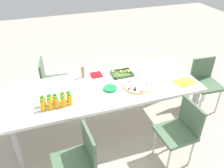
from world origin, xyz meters
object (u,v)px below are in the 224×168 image
at_px(juice_bottle_5, 43,101).
at_px(juice_bottle_8, 63,98).
at_px(chair_far_left, 51,79).
at_px(juice_bottle_1, 50,104).
at_px(party_table, 106,90).
at_px(juice_bottle_2, 57,103).
at_px(juice_bottle_9, 69,97).
at_px(paper_folder, 185,82).
at_px(chair_end, 205,80).
at_px(cardboard_tube, 83,72).
at_px(chair_near_left, 79,158).
at_px(juice_bottle_3, 63,102).
at_px(juice_bottle_7, 56,99).
at_px(napkin_stack, 96,75).
at_px(plate_stack, 110,88).
at_px(snack_tray, 122,73).
at_px(juice_bottle_4, 70,100).
at_px(chair_near_right, 181,128).
at_px(juice_bottle_0, 43,106).
at_px(fruit_pizza, 137,86).

height_order(juice_bottle_5, juice_bottle_8, juice_bottle_8).
relative_size(chair_far_left, juice_bottle_1, 5.51).
xyz_separation_m(party_table, juice_bottle_2, (-0.65, -0.24, 0.12)).
distance_m(juice_bottle_9, paper_folder, 1.54).
bearing_deg(chair_end, juice_bottle_8, 8.75).
bearing_deg(cardboard_tube, chair_far_left, 130.33).
distance_m(chair_near_left, juice_bottle_3, 0.66).
relative_size(juice_bottle_1, juice_bottle_8, 1.07).
xyz_separation_m(juice_bottle_1, paper_folder, (1.76, -0.01, -0.07)).
height_order(juice_bottle_8, paper_folder, juice_bottle_8).
relative_size(juice_bottle_2, juice_bottle_3, 1.04).
bearing_deg(party_table, juice_bottle_7, -166.17).
bearing_deg(paper_folder, juice_bottle_2, 179.84).
bearing_deg(napkin_stack, plate_stack, -79.17).
bearing_deg(juice_bottle_8, snack_tray, 24.06).
relative_size(chair_near_left, juice_bottle_3, 5.99).
bearing_deg(juice_bottle_2, juice_bottle_4, 2.92).
bearing_deg(juice_bottle_4, chair_end, 7.27).
bearing_deg(chair_near_right, chair_end, -52.22).
bearing_deg(juice_bottle_5, party_table, 10.89).
relative_size(napkin_stack, cardboard_tube, 0.88).
distance_m(juice_bottle_2, plate_stack, 0.71).
relative_size(juice_bottle_7, juice_bottle_8, 0.98).
height_order(party_table, chair_near_left, chair_near_left).
bearing_deg(juice_bottle_4, paper_folder, -0.47).
xyz_separation_m(chair_end, juice_bottle_3, (-2.21, -0.28, 0.31)).
relative_size(juice_bottle_3, juice_bottle_7, 1.01).
relative_size(party_table, napkin_stack, 16.48).
bearing_deg(cardboard_tube, plate_stack, -56.96).
bearing_deg(snack_tray, juice_bottle_8, -155.94).
distance_m(chair_far_left, juice_bottle_0, 1.11).
distance_m(juice_bottle_0, paper_folder, 1.84).
relative_size(napkin_stack, paper_folder, 0.58).
bearing_deg(plate_stack, chair_end, 4.41).
bearing_deg(juice_bottle_0, juice_bottle_8, 17.87).
distance_m(juice_bottle_3, juice_bottle_4, 0.08).
bearing_deg(plate_stack, chair_far_left, 127.23).
xyz_separation_m(juice_bottle_0, juice_bottle_4, (0.31, 0.01, 0.00)).
bearing_deg(chair_near_left, chair_end, -72.52).
bearing_deg(juice_bottle_7, paper_folder, -2.69).
height_order(fruit_pizza, snack_tray, fruit_pizza).
height_order(juice_bottle_0, juice_bottle_7, juice_bottle_0).
bearing_deg(chair_near_right, juice_bottle_1, 66.01).
xyz_separation_m(juice_bottle_1, napkin_stack, (0.69, 0.55, -0.06)).
bearing_deg(fruit_pizza, juice_bottle_1, -174.39).
distance_m(juice_bottle_1, snack_tray, 1.15).
distance_m(chair_near_left, juice_bottle_7, 0.74).
bearing_deg(plate_stack, juice_bottle_3, -165.46).
bearing_deg(juice_bottle_3, snack_tray, 27.94).
xyz_separation_m(chair_near_left, cardboard_tube, (0.31, 1.15, 0.33)).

